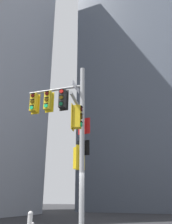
{
  "coord_description": "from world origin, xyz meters",
  "views": [
    {
      "loc": [
        4.22,
        -9.59,
        1.39
      ],
      "look_at": [
        -0.02,
        0.54,
        5.6
      ],
      "focal_mm": 36.67,
      "sensor_mm": 36.0,
      "label": 1
    }
  ],
  "objects": [
    {
      "name": "fire_hydrant",
      "position": [
        -2.49,
        -0.11,
        0.47
      ],
      "size": [
        0.33,
        0.23,
        0.91
      ],
      "color": "silver",
      "rests_on": "ground"
    },
    {
      "name": "building_mid_block",
      "position": [
        0.08,
        25.71,
        18.59
      ],
      "size": [
        17.05,
        17.05,
        37.17
      ],
      "primitive_type": "cube",
      "color": "#4C5460",
      "rests_on": "ground"
    },
    {
      "name": "signal_pole_assembly",
      "position": [
        -0.68,
        -0.2,
        4.8
      ],
      "size": [
        3.64,
        2.9,
        7.86
      ],
      "color": "#9EA0A3",
      "rests_on": "ground"
    }
  ]
}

